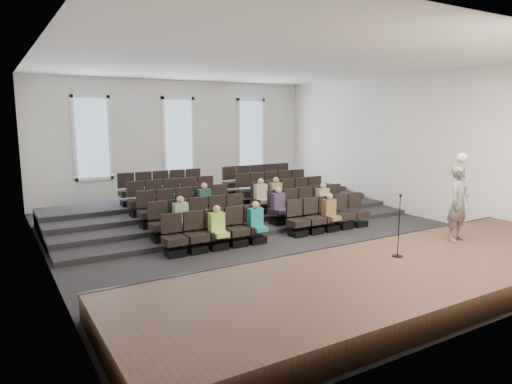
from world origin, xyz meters
The scene contains 14 objects.
ground centered at (0.00, 0.00, 0.00)m, with size 14.00×14.00×0.00m, color black.
ceiling centered at (0.00, 0.00, 5.01)m, with size 12.00×14.00×0.02m, color white.
wall_back centered at (0.00, 7.02, 2.50)m, with size 12.00×0.04×5.00m, color white.
wall_front centered at (0.00, -7.02, 2.50)m, with size 12.00×0.04×5.00m, color white.
wall_left centered at (-6.02, 0.00, 2.50)m, with size 0.04×14.00×5.00m, color white.
wall_right centered at (6.02, 0.00, 2.50)m, with size 0.04×14.00×5.00m, color white.
stage centered at (0.00, -5.10, 0.25)m, with size 11.80×3.60×0.50m, color #472C1E.
stage_lip centered at (0.00, -3.33, 0.25)m, with size 11.80×0.06×0.52m, color black.
risers centered at (0.00, 3.17, 0.20)m, with size 11.80×4.80×0.60m.
seating_rows centered at (0.00, 1.54, 0.68)m, with size 6.80×4.70×1.67m.
windows centered at (0.00, 6.95, 2.70)m, with size 8.44×0.10×3.24m.
audience centered at (0.08, 0.45, 0.83)m, with size 5.45×2.64×1.10m.
speaker centered at (2.72, -4.44, 1.43)m, with size 0.68×0.44×1.86m, color #595655.
mic_stand centered at (0.45, -4.63, 0.91)m, with size 0.23×0.23×1.38m.
Camera 1 is at (-7.08, -11.25, 3.50)m, focal length 32.00 mm.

